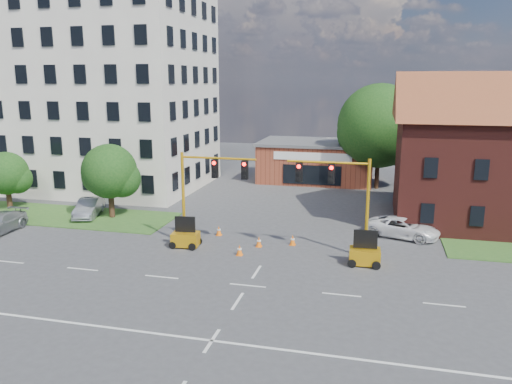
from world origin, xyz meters
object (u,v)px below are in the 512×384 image
Objects in this scene: signal_mast_east at (341,195)px; trailer_west at (186,238)px; signal_mast_west at (206,188)px; trailer_east at (365,255)px; pickup_white at (403,227)px.

signal_mast_east is 3.13× the size of trailer_west.
signal_mast_west is 3.62m from trailer_west.
signal_mast_west is at bearing 180.00° from signal_mast_east.
signal_mast_east is at bearing 138.08° from trailer_east.
trailer_west reaches higher than pickup_white.
signal_mast_east is at bearing 0.00° from signal_mast_west.
signal_mast_east is 7.09m from pickup_white.
signal_mast_west reaches higher than trailer_east.
signal_mast_west reaches higher than trailer_west.
signal_mast_east is 1.23× the size of pickup_white.
signal_mast_west is 3.13× the size of trailer_west.
signal_mast_east is 10.54m from trailer_west.
signal_mast_west is at bearing 169.99° from trailer_east.
pickup_white is (2.42, 6.17, 0.05)m from trailer_east.
trailer_east is at bearing 175.81° from pickup_white.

